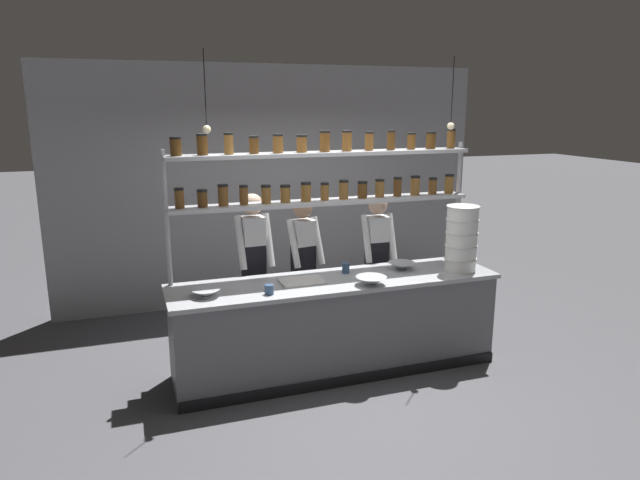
# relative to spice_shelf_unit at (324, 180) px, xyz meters

# --- Properties ---
(ground_plane) EXTENTS (40.00, 40.00, 0.00)m
(ground_plane) POSITION_rel_spice_shelf_unit_xyz_m (0.00, -0.33, -1.82)
(ground_plane) COLOR #4C4C51
(back_wall) EXTENTS (5.56, 0.12, 3.03)m
(back_wall) POSITION_rel_spice_shelf_unit_xyz_m (0.00, 1.96, -0.31)
(back_wall) COLOR #939399
(back_wall) RESTS_ON ground_plane
(prep_counter) EXTENTS (3.16, 0.76, 0.92)m
(prep_counter) POSITION_rel_spice_shelf_unit_xyz_m (0.00, -0.33, -1.36)
(prep_counter) COLOR slate
(prep_counter) RESTS_ON ground_plane
(spice_shelf_unit) EXTENTS (3.05, 0.28, 2.30)m
(spice_shelf_unit) POSITION_rel_spice_shelf_unit_xyz_m (0.00, 0.00, 0.00)
(spice_shelf_unit) COLOR #ADAFB5
(spice_shelf_unit) RESTS_ON ground_plane
(chef_left) EXTENTS (0.37, 0.30, 1.68)m
(chef_left) POSITION_rel_spice_shelf_unit_xyz_m (-0.65, 0.32, -0.86)
(chef_left) COLOR black
(chef_left) RESTS_ON ground_plane
(chef_center) EXTENTS (0.40, 0.32, 1.58)m
(chef_center) POSITION_rel_spice_shelf_unit_xyz_m (-0.09, 0.39, -0.92)
(chef_center) COLOR black
(chef_center) RESTS_ON ground_plane
(chef_right) EXTENTS (0.37, 0.29, 1.59)m
(chef_right) POSITION_rel_spice_shelf_unit_xyz_m (0.71, 0.28, -0.91)
(chef_right) COLOR black
(chef_right) RESTS_ON ground_plane
(container_stack) EXTENTS (0.32, 0.32, 0.65)m
(container_stack) POSITION_rel_spice_shelf_unit_xyz_m (1.27, -0.46, -0.58)
(container_stack) COLOR white
(container_stack) RESTS_ON prep_counter
(cutting_board) EXTENTS (0.40, 0.26, 0.02)m
(cutting_board) POSITION_rel_spice_shelf_unit_xyz_m (-0.34, -0.32, -0.89)
(cutting_board) COLOR silver
(cutting_board) RESTS_ON prep_counter
(prep_bowl_near_left) EXTENTS (0.27, 0.27, 0.07)m
(prep_bowl_near_left) POSITION_rel_spice_shelf_unit_xyz_m (0.74, -0.24, -0.87)
(prep_bowl_near_left) COLOR #B2B7BC
(prep_bowl_near_left) RESTS_ON prep_counter
(prep_bowl_center_front) EXTENTS (0.24, 0.24, 0.07)m
(prep_bowl_center_front) POSITION_rel_spice_shelf_unit_xyz_m (-1.24, -0.44, -0.87)
(prep_bowl_center_front) COLOR #B2B7BC
(prep_bowl_center_front) RESTS_ON prep_counter
(prep_bowl_center_back) EXTENTS (0.29, 0.29, 0.08)m
(prep_bowl_center_back) POSITION_rel_spice_shelf_unit_xyz_m (0.24, -0.60, -0.86)
(prep_bowl_center_back) COLOR #B2B7BC
(prep_bowl_center_back) RESTS_ON prep_counter
(serving_cup_front) EXTENTS (0.08, 0.08, 0.09)m
(serving_cup_front) POSITION_rel_spice_shelf_unit_xyz_m (-0.71, -0.55, -0.86)
(serving_cup_front) COLOR #334C70
(serving_cup_front) RESTS_ON prep_counter
(serving_cup_by_board) EXTENTS (0.07, 0.07, 0.10)m
(serving_cup_by_board) POSITION_rel_spice_shelf_unit_xyz_m (0.16, -0.17, -0.85)
(serving_cup_by_board) COLOR #334C70
(serving_cup_by_board) RESTS_ON prep_counter
(pendant_light_row) EXTENTS (2.39, 0.07, 0.68)m
(pendant_light_row) POSITION_rel_spice_shelf_unit_xyz_m (0.01, -0.33, 0.55)
(pendant_light_row) COLOR black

